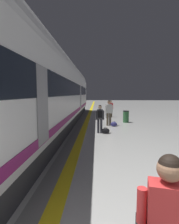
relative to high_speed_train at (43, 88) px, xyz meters
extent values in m
cube|color=yellow|center=(2.06, 1.47, -2.50)|extent=(0.36, 80.00, 0.01)
cube|color=slate|center=(1.75, 1.47, -2.50)|extent=(0.57, 80.00, 0.01)
cube|color=#38383D|center=(0.00, -0.50, -2.15)|extent=(2.67, 27.60, 0.70)
cube|color=white|center=(0.00, -0.50, -0.35)|extent=(2.90, 28.75, 2.90)
cylinder|color=white|center=(0.00, -0.50, 1.05)|extent=(2.84, 28.18, 2.84)
cube|color=black|center=(0.00, -0.50, 0.00)|extent=(2.93, 27.03, 0.80)
cube|color=#8C1966|center=(0.00, -0.50, -1.50)|extent=(2.94, 28.18, 0.24)
cone|color=white|center=(0.00, 15.18, -0.60)|extent=(2.76, 2.60, 2.75)
cube|color=gray|center=(1.46, -4.81, -0.60)|extent=(0.02, 0.90, 2.00)
cube|color=gray|center=(1.46, 5.97, -0.60)|extent=(0.02, 0.90, 2.00)
cube|color=red|center=(3.48, -7.87, -1.37)|extent=(0.37, 0.27, 0.60)
cylinder|color=red|center=(3.27, -7.83, -1.42)|extent=(0.09, 0.09, 0.56)
sphere|color=#A37556|center=(3.48, -7.87, -0.94)|extent=(0.22, 0.22, 0.22)
sphere|color=black|center=(3.48, -7.87, -0.91)|extent=(0.20, 0.20, 0.20)
cylinder|color=#383842|center=(2.95, 0.46, -2.11)|extent=(0.13, 0.13, 0.78)
cylinder|color=#383842|center=(3.11, 0.47, -2.11)|extent=(0.13, 0.13, 0.78)
cube|color=#4C4C51|center=(3.03, 0.47, -1.44)|extent=(0.32, 0.20, 0.56)
cylinder|color=#4C4C51|center=(2.83, 0.47, -1.49)|extent=(0.08, 0.08, 0.52)
cylinder|color=#4C4C51|center=(3.24, 0.48, -1.49)|extent=(0.08, 0.08, 0.52)
sphere|color=beige|center=(3.03, 0.47, -1.04)|extent=(0.20, 0.20, 0.20)
sphere|color=black|center=(3.03, 0.47, -1.02)|extent=(0.19, 0.19, 0.19)
cube|color=black|center=(3.04, 0.33, -1.42)|extent=(0.25, 0.14, 0.37)
ellipsoid|color=black|center=(3.35, 0.35, -2.35)|extent=(0.44, 0.26, 0.30)
torus|color=black|center=(3.35, 0.35, -2.25)|extent=(0.22, 0.02, 0.22)
cylinder|color=brown|center=(4.11, 7.42, -2.11)|extent=(0.13, 0.13, 0.78)
cylinder|color=brown|center=(4.27, 7.48, -2.11)|extent=(0.13, 0.13, 0.78)
cube|color=red|center=(4.19, 7.45, -1.44)|extent=(0.36, 0.29, 0.56)
cylinder|color=red|center=(4.00, 7.38, -1.49)|extent=(0.08, 0.08, 0.52)
cylinder|color=red|center=(4.38, 7.54, -1.49)|extent=(0.08, 0.08, 0.52)
sphere|color=beige|center=(4.19, 7.45, -1.04)|extent=(0.21, 0.21, 0.21)
sphere|color=black|center=(4.19, 7.45, -1.01)|extent=(0.19, 0.19, 0.19)
cube|color=#9E9EA3|center=(3.87, 7.21, -2.17)|extent=(0.43, 0.34, 0.55)
cube|color=#9E9EA3|center=(3.83, 7.32, -2.24)|extent=(0.30, 0.13, 0.30)
cylinder|color=black|center=(3.76, 7.10, -2.47)|extent=(0.04, 0.06, 0.06)
cylinder|color=black|center=(4.03, 7.21, -2.47)|extent=(0.04, 0.06, 0.06)
cylinder|color=brown|center=(3.60, 2.85, -2.07)|extent=(0.14, 0.14, 0.87)
cylinder|color=brown|center=(3.79, 2.89, -2.07)|extent=(0.14, 0.14, 0.87)
cube|color=silver|center=(3.70, 2.87, -1.32)|extent=(0.38, 0.27, 0.62)
cylinder|color=silver|center=(3.47, 2.84, -1.37)|extent=(0.09, 0.09, 0.58)
cylinder|color=silver|center=(3.92, 2.92, -1.37)|extent=(0.09, 0.09, 0.58)
sphere|color=#A37556|center=(3.70, 2.87, -0.88)|extent=(0.23, 0.23, 0.23)
sphere|color=black|center=(3.70, 2.87, -0.85)|extent=(0.21, 0.21, 0.21)
ellipsoid|color=navy|center=(4.02, 2.55, -2.35)|extent=(0.44, 0.26, 0.30)
torus|color=navy|center=(4.02, 2.55, -2.25)|extent=(0.22, 0.02, 0.22)
cylinder|color=#2D6638|center=(5.10, 4.27, -2.08)|extent=(0.44, 0.44, 0.85)
cylinder|color=#262628|center=(5.10, 4.27, -1.62)|extent=(0.46, 0.46, 0.06)
camera|label=1|loc=(2.86, -9.34, -0.31)|focal=28.40mm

